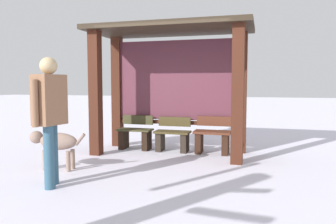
{
  "coord_description": "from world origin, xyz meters",
  "views": [
    {
      "loc": [
        1.8,
        -6.38,
        1.41
      ],
      "look_at": [
        0.15,
        -0.63,
        0.9
      ],
      "focal_mm": 35.36,
      "sensor_mm": 36.0,
      "label": 1
    }
  ],
  "objects": [
    {
      "name": "bench_right_inside",
      "position": [
        0.84,
        0.23,
        0.31
      ],
      "size": [
        0.74,
        0.4,
        0.74
      ],
      "color": "#582D1E",
      "rests_on": "ground"
    },
    {
      "name": "person_walking",
      "position": [
        -0.97,
        -2.54,
        1.04
      ],
      "size": [
        0.31,
        0.62,
        1.77
      ],
      "color": "#8B6145",
      "rests_on": "ground"
    },
    {
      "name": "bench_left_inside",
      "position": [
        -0.84,
        0.23,
        0.3
      ],
      "size": [
        0.74,
        0.38,
        0.72
      ],
      "color": "#403D23",
      "rests_on": "ground"
    },
    {
      "name": "dog",
      "position": [
        -1.47,
        -1.74,
        0.45
      ],
      "size": [
        0.98,
        0.31,
        0.63
      ],
      "color": "gray",
      "rests_on": "ground"
    },
    {
      "name": "ground_plane",
      "position": [
        0.0,
        0.0,
        0.0
      ],
      "size": [
        60.0,
        60.0,
        0.0
      ],
      "primitive_type": "plane",
      "color": "silver"
    },
    {
      "name": "bench_center_inside",
      "position": [
        0.0,
        0.23,
        0.3
      ],
      "size": [
        0.74,
        0.39,
        0.71
      ],
      "color": "#453A1D",
      "rests_on": "ground"
    },
    {
      "name": "bus_shelter",
      "position": [
        0.0,
        0.15,
        1.77
      ],
      "size": [
        3.23,
        1.49,
        2.54
      ],
      "color": "#432014",
      "rests_on": "ground"
    }
  ]
}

